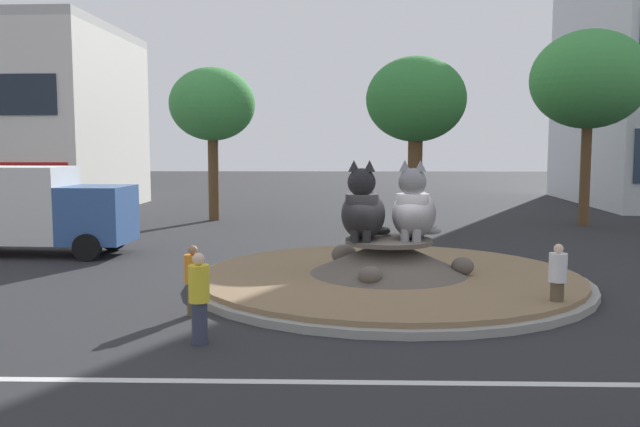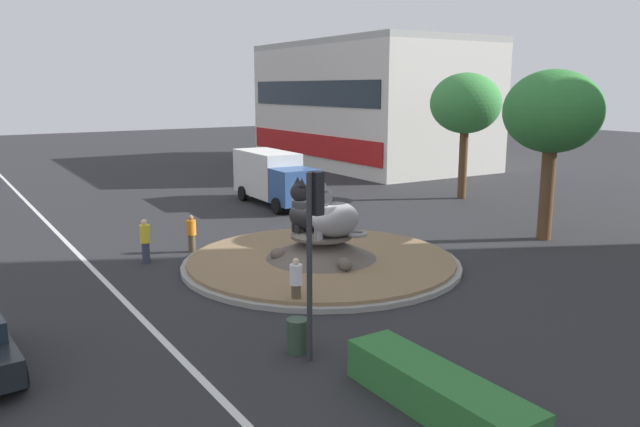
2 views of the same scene
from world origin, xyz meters
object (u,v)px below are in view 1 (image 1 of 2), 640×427
cat_statue_grey (414,210)px  delivery_box_truck (22,207)px  pedestrian_yellow_shirt (199,297)px  pedestrian_white_shirt (558,278)px  broadleaf_tree_behind_island (589,80)px  cat_statue_black (363,210)px  pedestrian_orange_shirt (193,279)px  third_tree_left (416,101)px  second_tree_near_tower (212,105)px

cat_statue_grey → delivery_box_truck: cat_statue_grey is taller
pedestrian_yellow_shirt → pedestrian_white_shirt: bearing=10.4°
cat_statue_grey → broadleaf_tree_behind_island: (9.51, 13.35, 4.73)m
cat_statue_black → pedestrian_white_shirt: (4.18, -3.10, -1.19)m
broadleaf_tree_behind_island → pedestrian_orange_shirt: size_ratio=5.79×
broadleaf_tree_behind_island → pedestrian_orange_shirt: 23.20m
pedestrian_orange_shirt → cat_statue_grey: bearing=-0.7°
cat_statue_black → pedestrian_yellow_shirt: cat_statue_black is taller
third_tree_left → pedestrian_orange_shirt: third_tree_left is taller
cat_statue_black → second_tree_near_tower: second_tree_near_tower is taller
broadleaf_tree_behind_island → second_tree_near_tower: bearing=174.1°
broadleaf_tree_behind_island → pedestrian_orange_shirt: (-14.74, -16.90, -5.93)m
cat_statue_grey → pedestrian_orange_shirt: (-5.23, -3.55, -1.20)m
pedestrian_orange_shirt → pedestrian_white_shirt: bearing=-32.8°
second_tree_near_tower → delivery_box_truck: size_ratio=1.07×
pedestrian_orange_shirt → pedestrian_white_shirt: size_ratio=0.98×
third_tree_left → pedestrian_white_shirt: third_tree_left is taller
pedestrian_orange_shirt → cat_statue_black: bearing=6.4°
second_tree_near_tower → pedestrian_yellow_shirt: bearing=-80.2°
third_tree_left → pedestrian_yellow_shirt: (-5.93, -16.30, -4.71)m
second_tree_near_tower → pedestrian_white_shirt: bearing=-59.0°
pedestrian_orange_shirt → second_tree_near_tower: bearing=64.4°
broadleaf_tree_behind_island → second_tree_near_tower: (-17.78, 1.83, -1.01)m
broadleaf_tree_behind_island → cat_statue_grey: bearing=-125.5°
second_tree_near_tower → pedestrian_white_shirt: size_ratio=4.79×
pedestrian_orange_shirt → pedestrian_yellow_shirt: 2.18m
second_tree_near_tower → pedestrian_orange_shirt: size_ratio=4.87×
cat_statue_grey → second_tree_near_tower: second_tree_near_tower is taller
cat_statue_grey → third_tree_left: (1.27, 10.65, 3.61)m
cat_statue_grey → pedestrian_yellow_shirt: 7.41m
third_tree_left → pedestrian_white_shirt: (1.54, -13.92, -4.80)m
broadleaf_tree_behind_island → delivery_box_truck: bearing=-158.4°
pedestrian_white_shirt → broadleaf_tree_behind_island: bearing=154.2°
broadleaf_tree_behind_island → pedestrian_white_shirt: bearing=-112.0°
delivery_box_truck → broadleaf_tree_behind_island: bearing=24.2°
cat_statue_grey → delivery_box_truck: size_ratio=0.30×
pedestrian_orange_shirt → delivery_box_truck: 11.11m
cat_statue_black → pedestrian_white_shirt: size_ratio=1.35×
broadleaf_tree_behind_island → cat_statue_black: bearing=-128.8°
cat_statue_black → cat_statue_grey: cat_statue_black is taller
broadleaf_tree_behind_island → pedestrian_white_shirt: (-6.71, -16.62, -5.92)m
broadleaf_tree_behind_island → delivery_box_truck: 24.61m
broadleaf_tree_behind_island → delivery_box_truck: broadleaf_tree_behind_island is taller
delivery_box_truck → cat_statue_grey: bearing=-16.7°
delivery_box_truck → pedestrian_yellow_shirt: bearing=-48.5°
broadleaf_tree_behind_island → third_tree_left: (-8.24, -2.70, -1.12)m
third_tree_left → pedestrian_orange_shirt: (-6.50, -14.19, -4.81)m
cat_statue_grey → pedestrian_yellow_shirt: (-4.66, -5.65, -1.10)m
broadleaf_tree_behind_island → pedestrian_yellow_shirt: size_ratio=5.18×
delivery_box_truck → pedestrian_white_shirt: bearing=-23.8°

